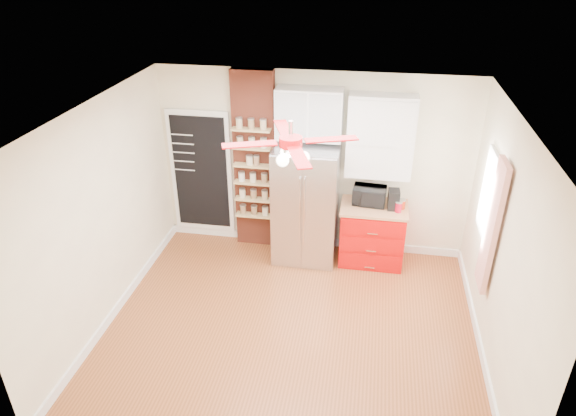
% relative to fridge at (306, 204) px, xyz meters
% --- Properties ---
extents(floor, '(4.50, 4.50, 0.00)m').
position_rel_fridge_xyz_m(floor, '(0.05, -1.63, -0.88)').
color(floor, brown).
rests_on(floor, ground).
extents(ceiling, '(4.50, 4.50, 0.00)m').
position_rel_fridge_xyz_m(ceiling, '(0.05, -1.63, 1.83)').
color(ceiling, white).
rests_on(ceiling, wall_back).
extents(wall_back, '(4.50, 0.02, 2.70)m').
position_rel_fridge_xyz_m(wall_back, '(0.05, 0.37, 0.48)').
color(wall_back, beige).
rests_on(wall_back, floor).
extents(wall_front, '(4.50, 0.02, 2.70)m').
position_rel_fridge_xyz_m(wall_front, '(0.05, -3.63, 0.48)').
color(wall_front, beige).
rests_on(wall_front, floor).
extents(wall_left, '(0.02, 4.00, 2.70)m').
position_rel_fridge_xyz_m(wall_left, '(-2.20, -1.63, 0.48)').
color(wall_left, beige).
rests_on(wall_left, floor).
extents(wall_right, '(0.02, 4.00, 2.70)m').
position_rel_fridge_xyz_m(wall_right, '(2.30, -1.63, 0.48)').
color(wall_right, beige).
rests_on(wall_right, floor).
extents(chalkboard, '(0.95, 0.05, 1.95)m').
position_rel_fridge_xyz_m(chalkboard, '(-1.65, 0.33, 0.23)').
color(chalkboard, white).
rests_on(chalkboard, wall_back).
extents(brick_pillar, '(0.60, 0.16, 2.70)m').
position_rel_fridge_xyz_m(brick_pillar, '(-0.80, 0.29, 0.48)').
color(brick_pillar, brown).
rests_on(brick_pillar, floor).
extents(fridge, '(0.90, 0.70, 1.75)m').
position_rel_fridge_xyz_m(fridge, '(0.00, 0.00, 0.00)').
color(fridge, silver).
rests_on(fridge, floor).
extents(upper_glass_cabinet, '(0.90, 0.35, 0.70)m').
position_rel_fridge_xyz_m(upper_glass_cabinet, '(0.00, 0.20, 1.27)').
color(upper_glass_cabinet, white).
rests_on(upper_glass_cabinet, wall_back).
extents(red_cabinet, '(0.94, 0.64, 0.90)m').
position_rel_fridge_xyz_m(red_cabinet, '(0.97, 0.05, -0.42)').
color(red_cabinet, '#BF0706').
rests_on(red_cabinet, floor).
extents(upper_shelf_unit, '(0.90, 0.30, 1.15)m').
position_rel_fridge_xyz_m(upper_shelf_unit, '(0.97, 0.22, 1.00)').
color(upper_shelf_unit, white).
rests_on(upper_shelf_unit, wall_back).
extents(window, '(0.04, 0.75, 1.05)m').
position_rel_fridge_xyz_m(window, '(2.28, -0.73, 0.68)').
color(window, white).
rests_on(window, wall_right).
extents(curtain, '(0.06, 0.40, 1.55)m').
position_rel_fridge_xyz_m(curtain, '(2.23, -1.28, 0.57)').
color(curtain, red).
rests_on(curtain, wall_right).
extents(ceiling_fan, '(1.40, 1.40, 0.44)m').
position_rel_fridge_xyz_m(ceiling_fan, '(0.05, -1.63, 1.55)').
color(ceiling_fan, silver).
rests_on(ceiling_fan, ceiling).
extents(toaster_oven, '(0.48, 0.34, 0.25)m').
position_rel_fridge_xyz_m(toaster_oven, '(0.89, 0.13, 0.15)').
color(toaster_oven, black).
rests_on(toaster_oven, red_cabinet).
extents(coffee_maker, '(0.16, 0.20, 0.28)m').
position_rel_fridge_xyz_m(coffee_maker, '(1.22, 0.03, 0.17)').
color(coffee_maker, black).
rests_on(coffee_maker, red_cabinet).
extents(canister_left, '(0.11, 0.11, 0.14)m').
position_rel_fridge_xyz_m(canister_left, '(1.29, -0.06, 0.10)').
color(canister_left, '#A60920').
rests_on(canister_left, red_cabinet).
extents(canister_right, '(0.11, 0.11, 0.13)m').
position_rel_fridge_xyz_m(canister_right, '(1.34, 0.06, 0.09)').
color(canister_right, '#A22309').
rests_on(canister_right, red_cabinet).
extents(pantry_jar_oats, '(0.12, 0.12, 0.12)m').
position_rel_fridge_xyz_m(pantry_jar_oats, '(-0.84, 0.15, 0.56)').
color(pantry_jar_oats, beige).
rests_on(pantry_jar_oats, brick_pillar).
extents(pantry_jar_beans, '(0.11, 0.11, 0.13)m').
position_rel_fridge_xyz_m(pantry_jar_beans, '(-0.74, 0.14, 0.56)').
color(pantry_jar_beans, '#92694A').
rests_on(pantry_jar_beans, brick_pillar).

